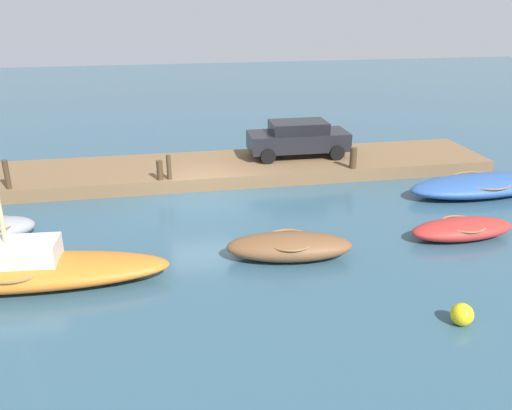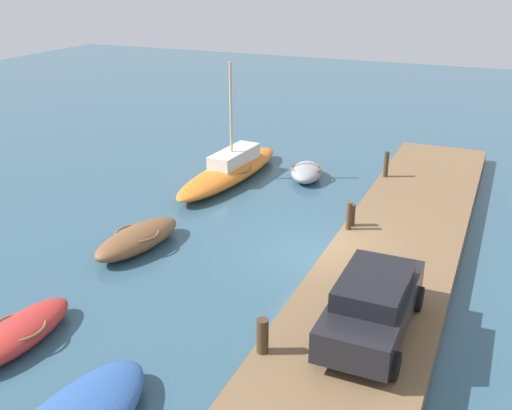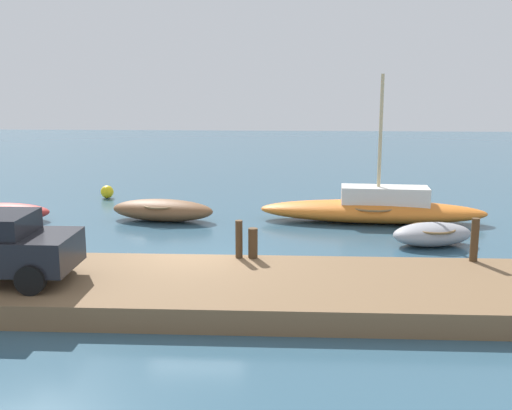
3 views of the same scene
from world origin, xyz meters
name	(u,v)px [view 2 (image 2 of 3)]	position (x,y,z in m)	size (l,w,h in m)	color
ground_plane	(315,253)	(0.00, 0.00, 0.00)	(84.00, 84.00, 0.00)	#33566B
dock_platform	(391,260)	(0.00, -2.48, 0.26)	(25.11, 3.92, 0.53)	brown
rowboat_brown	(138,238)	(-2.04, 5.52, 0.38)	(3.83, 1.92, 0.75)	brown
dinghy_grey	(306,172)	(6.73, 2.63, 0.36)	(2.71, 1.88, 0.69)	#939399
rowboat_red	(19,332)	(-7.70, 5.20, 0.32)	(3.43, 1.38, 0.62)	#B72D28
sailboat_orange	(231,169)	(5.38, 5.68, 0.48)	(7.95, 2.38, 5.09)	orange
mooring_post_west	(262,336)	(-6.28, -0.77, 0.96)	(0.28, 0.28, 0.86)	#47331E
mooring_post_mid_west	(349,216)	(1.15, -0.77, 1.01)	(0.18, 0.18, 0.97)	#47331E
mooring_post_mid_east	(352,215)	(1.51, -0.77, 0.91)	(0.24, 0.24, 0.77)	#47331E
mooring_post_east	(386,164)	(6.98, -0.77, 1.07)	(0.20, 0.20, 1.09)	#47331E
parked_car	(373,303)	(-4.51, -2.87, 1.35)	(4.33, 1.95, 1.55)	black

